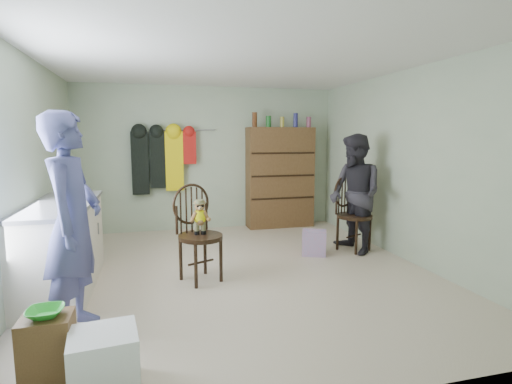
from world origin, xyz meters
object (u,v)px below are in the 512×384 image
object	(u,v)px
counter	(63,246)
chair_far	(351,210)
chair_front	(198,227)
dresser	(280,177)

from	to	relation	value
counter	chair_far	distance (m)	3.77
chair_far	counter	bearing A→B (deg)	163.65
counter	chair_far	size ratio (longest dim) A/B	1.73
counter	chair_far	bearing A→B (deg)	8.96
chair_front	counter	bearing A→B (deg)	151.37
counter	chair_front	size ratio (longest dim) A/B	1.69
chair_far	chair_front	bearing A→B (deg)	171.57
dresser	counter	bearing A→B (deg)	-144.31
counter	dresser	size ratio (longest dim) A/B	0.91
chair_front	chair_far	size ratio (longest dim) A/B	1.03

